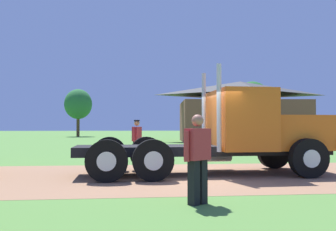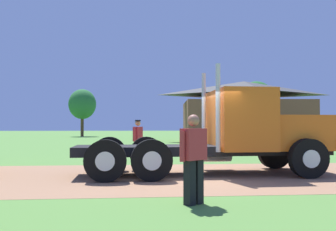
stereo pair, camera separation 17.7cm
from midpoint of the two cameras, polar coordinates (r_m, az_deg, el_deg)
name	(u,v)px [view 2 (the right image)]	position (r m, az deg, el deg)	size (l,w,h in m)	color
ground_plane	(193,176)	(10.96, 4.48, -9.61)	(200.00, 200.00, 0.00)	#528238
dirt_track	(193,176)	(10.96, 4.48, -9.59)	(120.00, 6.32, 0.01)	#976D4E
truck_foreground_white	(238,134)	(11.52, 11.53, -2.92)	(8.01, 2.96, 3.31)	black
visitor_walking_mid	(194,155)	(6.95, 4.85, -6.26)	(0.58, 0.51, 1.74)	#B22D33
visitor_far_side	(138,139)	(15.29, -4.53, -3.71)	(0.44, 0.55, 1.77)	#B22D33
shed_building	(244,112)	(35.13, 12.25, 0.49)	(12.50, 8.86, 5.83)	brown
tree_mid	(82,104)	(52.39, -13.48, 1.75)	(3.90, 3.90, 6.77)	#513823
tree_right	(256,103)	(48.24, 14.03, 1.99)	(5.13, 5.13, 7.38)	#513823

